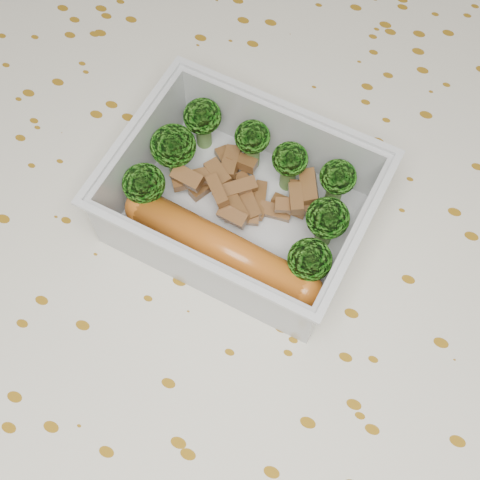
% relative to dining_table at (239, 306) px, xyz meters
% --- Properties ---
extents(ground_plane, '(4.00, 4.00, 0.00)m').
position_rel_dining_table_xyz_m(ground_plane, '(0.00, 0.00, -0.67)').
color(ground_plane, olive).
rests_on(ground_plane, ground).
extents(dining_table, '(1.40, 0.90, 0.75)m').
position_rel_dining_table_xyz_m(dining_table, '(0.00, 0.00, 0.00)').
color(dining_table, brown).
rests_on(dining_table, ground).
extents(tablecloth, '(1.46, 0.96, 0.19)m').
position_rel_dining_table_xyz_m(tablecloth, '(0.00, 0.00, 0.05)').
color(tablecloth, silver).
rests_on(tablecloth, dining_table).
extents(lunch_container, '(0.17, 0.14, 0.06)m').
position_rel_dining_table_xyz_m(lunch_container, '(-0.01, 0.03, 0.11)').
color(lunch_container, silver).
rests_on(lunch_container, tablecloth).
extents(broccoli_florets, '(0.15, 0.10, 0.04)m').
position_rel_dining_table_xyz_m(broccoli_florets, '(-0.01, 0.04, 0.12)').
color(broccoli_florets, '#608C3F').
rests_on(broccoli_florets, lunch_container).
extents(meat_pile, '(0.10, 0.06, 0.03)m').
position_rel_dining_table_xyz_m(meat_pile, '(-0.01, 0.04, 0.11)').
color(meat_pile, brown).
rests_on(meat_pile, lunch_container).
extents(sausage, '(0.14, 0.04, 0.02)m').
position_rel_dining_table_xyz_m(sausage, '(-0.01, -0.01, 0.11)').
color(sausage, '#BC5D1A').
rests_on(sausage, lunch_container).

